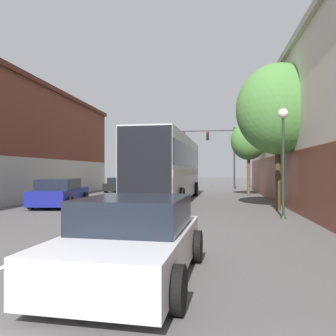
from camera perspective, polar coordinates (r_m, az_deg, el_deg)
name	(u,v)px	position (r m, az deg, el deg)	size (l,w,h in m)	color
lane_center_line	(147,201)	(19.70, -3.65, -5.74)	(0.14, 46.48, 0.01)	silver
bus	(169,166)	(19.80, 0.20, 0.42)	(3.12, 12.34, 3.79)	#B7B7BC
hatchback_foreground	(132,239)	(5.77, -6.23, -12.26)	(2.32, 3.97, 1.36)	silver
parked_car_left_near	(122,185)	(28.28, -8.05, -2.93)	(2.41, 4.03, 1.22)	black
parked_car_left_mid	(60,193)	(17.68, -18.30, -4.17)	(2.46, 4.65, 1.40)	navy
traffic_signal_gantry	(204,143)	(32.56, 6.22, 4.36)	(8.70, 0.36, 6.05)	#333338
street_lamp	(283,145)	(13.23, 19.41, 3.82)	(0.39, 0.39, 4.20)	#233323
street_tree_near	(278,109)	(16.16, 18.58, 9.66)	(3.81, 3.43, 6.76)	#3D2D1E
street_tree_far	(249,141)	(24.14, 13.86, 4.60)	(2.52, 2.26, 5.34)	brown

